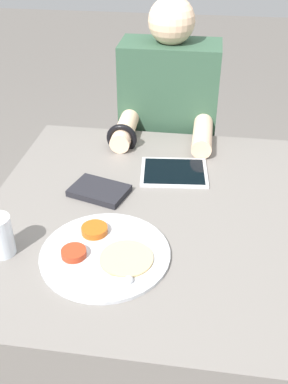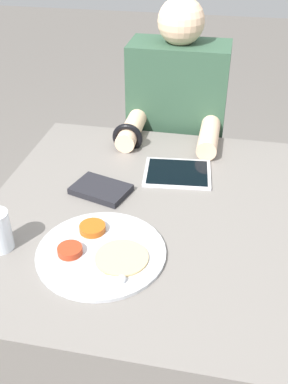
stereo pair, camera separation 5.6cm
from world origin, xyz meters
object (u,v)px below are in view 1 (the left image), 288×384
tablet_device (174,172)px  person_diner (167,160)px  red_notebook (99,191)px  drinking_glass (0,236)px  thali_tray (105,253)px

tablet_device → person_diner: (-0.06, 0.42, -0.20)m
tablet_device → person_diner: person_diner is taller
red_notebook → drinking_glass: size_ratio=1.77×
tablet_device → person_diner: bearing=98.1°
thali_tray → drinking_glass: drinking_glass is taller
tablet_device → red_notebook: bearing=-145.2°
thali_tray → tablet_device: bearing=71.7°
red_notebook → drinking_glass: drinking_glass is taller
person_diner → drinking_glass: bearing=-111.3°
drinking_glass → red_notebook: bearing=58.5°
thali_tray → red_notebook: bearing=105.7°
thali_tray → person_diner: person_diner is taller
red_notebook → thali_tray: bearing=-74.3°
red_notebook → drinking_glass: bearing=-121.5°
thali_tray → person_diner: bearing=84.6°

